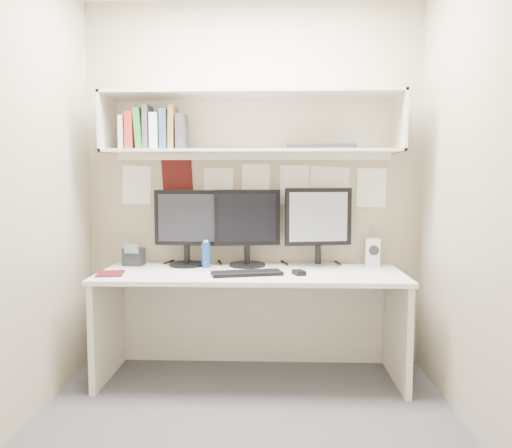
{
  "coord_description": "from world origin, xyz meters",
  "views": [
    {
      "loc": [
        0.15,
        -2.61,
        1.33
      ],
      "look_at": [
        0.04,
        0.35,
        1.07
      ],
      "focal_mm": 35.0,
      "sensor_mm": 36.0,
      "label": 1
    }
  ],
  "objects_px": {
    "keyboard": "(247,273)",
    "maroon_notebook": "(110,274)",
    "monitor_left": "(187,225)",
    "monitor_right": "(318,225)",
    "desk": "(251,325)",
    "monitor_center": "(247,225)",
    "speaker": "(372,252)",
    "desk_phone": "(134,256)"
  },
  "relations": [
    {
      "from": "keyboard",
      "to": "maroon_notebook",
      "type": "relative_size",
      "value": 2.24
    },
    {
      "from": "monitor_left",
      "to": "monitor_right",
      "type": "bearing_deg",
      "value": 3.87
    },
    {
      "from": "desk",
      "to": "maroon_notebook",
      "type": "height_order",
      "value": "maroon_notebook"
    },
    {
      "from": "monitor_center",
      "to": "speaker",
      "type": "distance_m",
      "value": 0.9
    },
    {
      "from": "monitor_right",
      "to": "speaker",
      "type": "distance_m",
      "value": 0.43
    },
    {
      "from": "desk_phone",
      "to": "monitor_left",
      "type": "bearing_deg",
      "value": 8.1
    },
    {
      "from": "monitor_left",
      "to": "keyboard",
      "type": "bearing_deg",
      "value": -33.68
    },
    {
      "from": "speaker",
      "to": "maroon_notebook",
      "type": "distance_m",
      "value": 1.79
    },
    {
      "from": "maroon_notebook",
      "to": "monitor_right",
      "type": "bearing_deg",
      "value": 3.71
    },
    {
      "from": "monitor_left",
      "to": "maroon_notebook",
      "type": "xyz_separation_m",
      "value": [
        -0.43,
        -0.36,
        -0.28
      ]
    },
    {
      "from": "monitor_left",
      "to": "monitor_center",
      "type": "relative_size",
      "value": 0.99
    },
    {
      "from": "desk",
      "to": "monitor_right",
      "type": "bearing_deg",
      "value": 25.38
    },
    {
      "from": "keyboard",
      "to": "desk_phone",
      "type": "distance_m",
      "value": 0.89
    },
    {
      "from": "keyboard",
      "to": "speaker",
      "type": "xyz_separation_m",
      "value": [
        0.87,
        0.37,
        0.09
      ]
    },
    {
      "from": "monitor_right",
      "to": "keyboard",
      "type": "bearing_deg",
      "value": -155.97
    },
    {
      "from": "desk",
      "to": "monitor_center",
      "type": "xyz_separation_m",
      "value": [
        -0.04,
        0.22,
        0.65
      ]
    },
    {
      "from": "monitor_center",
      "to": "desk_phone",
      "type": "bearing_deg",
      "value": 170.9
    },
    {
      "from": "desk",
      "to": "monitor_right",
      "type": "distance_m",
      "value": 0.83
    },
    {
      "from": "maroon_notebook",
      "to": "desk",
      "type": "bearing_deg",
      "value": -2.26
    },
    {
      "from": "speaker",
      "to": "desk",
      "type": "bearing_deg",
      "value": -158.02
    },
    {
      "from": "desk",
      "to": "maroon_notebook",
      "type": "relative_size",
      "value": 10.02
    },
    {
      "from": "desk",
      "to": "keyboard",
      "type": "relative_size",
      "value": 4.48
    },
    {
      "from": "monitor_center",
      "to": "speaker",
      "type": "relative_size",
      "value": 2.74
    },
    {
      "from": "desk",
      "to": "keyboard",
      "type": "height_order",
      "value": "keyboard"
    },
    {
      "from": "keyboard",
      "to": "maroon_notebook",
      "type": "xyz_separation_m",
      "value": [
        -0.88,
        -0.02,
        -0.01
      ]
    },
    {
      "from": "monitor_center",
      "to": "keyboard",
      "type": "distance_m",
      "value": 0.44
    },
    {
      "from": "desk",
      "to": "monitor_center",
      "type": "bearing_deg",
      "value": 99.27
    },
    {
      "from": "monitor_center",
      "to": "keyboard",
      "type": "height_order",
      "value": "monitor_center"
    },
    {
      "from": "keyboard",
      "to": "speaker",
      "type": "distance_m",
      "value": 0.95
    },
    {
      "from": "monitor_center",
      "to": "maroon_notebook",
      "type": "bearing_deg",
      "value": -167.08
    },
    {
      "from": "speaker",
      "to": "maroon_notebook",
      "type": "height_order",
      "value": "speaker"
    },
    {
      "from": "keyboard",
      "to": "speaker",
      "type": "height_order",
      "value": "speaker"
    },
    {
      "from": "monitor_left",
      "to": "speaker",
      "type": "height_order",
      "value": "monitor_left"
    },
    {
      "from": "monitor_left",
      "to": "desk_phone",
      "type": "xyz_separation_m",
      "value": [
        -0.38,
        -0.01,
        -0.22
      ]
    },
    {
      "from": "desk",
      "to": "monitor_center",
      "type": "height_order",
      "value": "monitor_center"
    },
    {
      "from": "monitor_right",
      "to": "desk_phone",
      "type": "height_order",
      "value": "monitor_right"
    },
    {
      "from": "monitor_left",
      "to": "keyboard",
      "type": "relative_size",
      "value": 1.2
    },
    {
      "from": "desk",
      "to": "monitor_left",
      "type": "relative_size",
      "value": 3.73
    },
    {
      "from": "keyboard",
      "to": "speaker",
      "type": "bearing_deg",
      "value": 9.44
    },
    {
      "from": "desk_phone",
      "to": "desk",
      "type": "bearing_deg",
      "value": -7.04
    },
    {
      "from": "desk",
      "to": "desk_phone",
      "type": "height_order",
      "value": "desk_phone"
    },
    {
      "from": "desk",
      "to": "maroon_notebook",
      "type": "distance_m",
      "value": 0.98
    }
  ]
}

